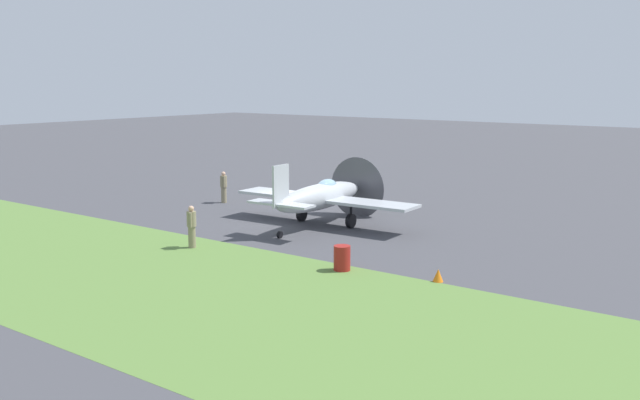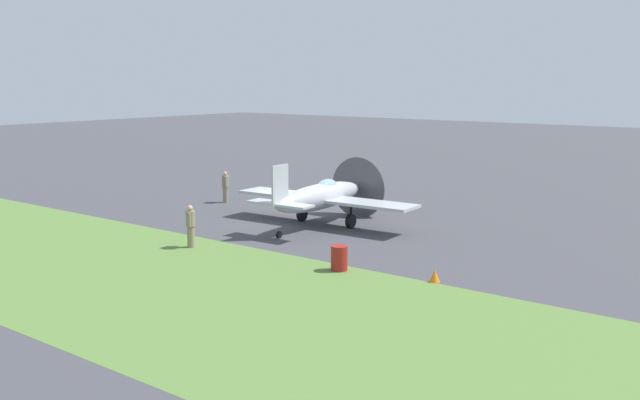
% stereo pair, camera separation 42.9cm
% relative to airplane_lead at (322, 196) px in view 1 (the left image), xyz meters
% --- Properties ---
extents(ground_plane, '(160.00, 160.00, 0.00)m').
position_rel_airplane_lead_xyz_m(ground_plane, '(-1.80, 0.19, -1.38)').
color(ground_plane, '#424247').
extents(grass_verge, '(120.00, 11.00, 0.01)m').
position_rel_airplane_lead_xyz_m(grass_verge, '(-1.80, -10.68, -1.38)').
color(grass_verge, '#567A38').
rests_on(grass_verge, ground).
extents(airplane_lead, '(9.26, 7.34, 3.31)m').
position_rel_airplane_lead_xyz_m(airplane_lead, '(0.00, 0.00, 0.00)').
color(airplane_lead, '#B2B7BC').
rests_on(airplane_lead, ground).
extents(ground_crew_chief, '(0.50, 0.45, 1.73)m').
position_rel_airplane_lead_xyz_m(ground_crew_chief, '(-8.02, 1.73, -0.47)').
color(ground_crew_chief, '#847A5B').
rests_on(ground_crew_chief, ground).
extents(ground_crew_mechanic, '(0.44, 0.52, 1.73)m').
position_rel_airplane_lead_xyz_m(ground_crew_mechanic, '(-1.61, -6.66, -0.47)').
color(ground_crew_mechanic, '#847A5B').
rests_on(ground_crew_mechanic, ground).
extents(fuel_drum, '(0.60, 0.60, 0.90)m').
position_rel_airplane_lead_xyz_m(fuel_drum, '(5.23, -5.84, -0.93)').
color(fuel_drum, maroon).
rests_on(fuel_drum, ground).
extents(runway_marker_cone, '(0.36, 0.36, 0.44)m').
position_rel_airplane_lead_xyz_m(runway_marker_cone, '(8.65, -5.07, -1.16)').
color(runway_marker_cone, orange).
rests_on(runway_marker_cone, ground).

